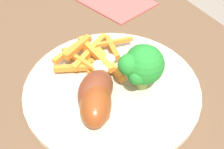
{
  "coord_description": "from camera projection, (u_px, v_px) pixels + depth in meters",
  "views": [
    {
      "loc": [
        0.25,
        -0.07,
        1.05
      ],
      "look_at": [
        -0.01,
        0.05,
        0.77
      ],
      "focal_mm": 39.56,
      "sensor_mm": 36.0,
      "label": 1
    }
  ],
  "objects": [
    {
      "name": "dining_table",
      "position": [
        92.0,
        139.0,
        0.48
      ],
      "size": [
        1.1,
        0.73,
        0.73
      ],
      "color": "brown",
      "rests_on": "ground_plane"
    },
    {
      "name": "dinner_plate",
      "position": [
        112.0,
        85.0,
        0.42
      ],
      "size": [
        0.3,
        0.3,
        0.01
      ],
      "primitive_type": "cylinder",
      "color": "beige",
      "rests_on": "dining_table"
    },
    {
      "name": "broccoli_floret_middle",
      "position": [
        141.0,
        63.0,
        0.39
      ],
      "size": [
        0.06,
        0.06,
        0.07
      ],
      "color": "#81B649",
      "rests_on": "dinner_plate"
    },
    {
      "name": "chicken_drumstick_far",
      "position": [
        96.0,
        88.0,
        0.38
      ],
      "size": [
        0.11,
        0.11,
        0.05
      ],
      "color": "#4C1D11",
      "rests_on": "dinner_plate"
    },
    {
      "name": "carrot_fries_pile",
      "position": [
        92.0,
        55.0,
        0.44
      ],
      "size": [
        0.13,
        0.17,
        0.03
      ],
      "color": "orange",
      "rests_on": "dinner_plate"
    },
    {
      "name": "broccoli_floret_front",
      "position": [
        141.0,
        66.0,
        0.38
      ],
      "size": [
        0.06,
        0.07,
        0.08
      ],
      "color": "#8DA556",
      "rests_on": "dinner_plate"
    },
    {
      "name": "chicken_drumstick_near",
      "position": [
        94.0,
        102.0,
        0.36
      ],
      "size": [
        0.13,
        0.09,
        0.05
      ],
      "color": "#59210D",
      "rests_on": "dinner_plate"
    },
    {
      "name": "napkin",
      "position": [
        116.0,
        2.0,
        0.64
      ],
      "size": [
        0.21,
        0.19,
        0.0
      ],
      "primitive_type": "cube",
      "rotation": [
        0.0,
        0.0,
        0.34
      ],
      "color": "#B74C47",
      "rests_on": "dining_table"
    }
  ]
}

